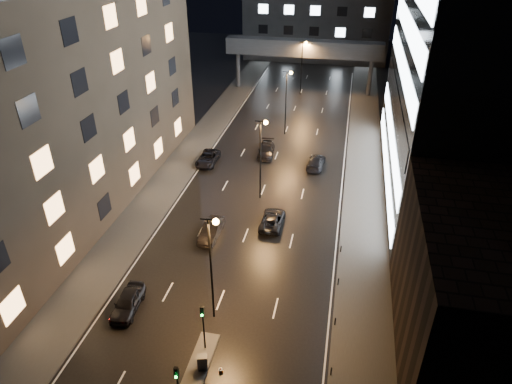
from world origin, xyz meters
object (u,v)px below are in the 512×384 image
car_away_d (266,150)px  car_toward_b (316,162)px  car_away_b (211,230)px  car_away_c (208,158)px  car_away_a (128,302)px  car_toward_a (272,220)px  utility_cabinet (202,362)px

car_away_d → car_toward_b: car_away_d is taller
car_away_b → car_away_c: car_away_b is taller
car_away_a → car_toward_b: (13.45, 30.32, -0.06)m
car_away_d → car_toward_a: (3.98, -17.39, -0.07)m
car_away_a → utility_cabinet: 9.46m
car_away_a → utility_cabinet: car_away_a is taller
car_away_d → car_toward_b: size_ratio=1.04×
car_away_b → car_away_d: size_ratio=0.90×
car_away_c → utility_cabinet: (9.70, -33.02, 0.05)m
car_away_c → car_away_d: bearing=29.2°
car_away_b → car_toward_a: car_away_b is taller
car_away_d → utility_cabinet: 37.39m
car_away_c → car_away_d: size_ratio=1.00×
car_away_c → car_away_d: (7.50, 4.31, 0.03)m
car_away_b → car_away_d: car_away_b is taller
car_away_b → car_away_d: bearing=85.5°
car_toward_b → utility_cabinet: 35.36m
car_toward_b → utility_cabinet: (-5.21, -34.97, 0.05)m
car_toward_a → car_away_c: bearing=-48.3°
car_toward_a → car_toward_b: (3.43, 15.04, 0.05)m
car_away_a → car_away_c: 28.40m
car_away_c → utility_cabinet: 34.42m
car_away_c → car_away_d: car_away_d is taller
car_away_b → car_toward_a: (6.01, 3.44, -0.09)m
car_toward_b → car_toward_a: bearing=81.0°
car_away_d → utility_cabinet: size_ratio=4.12×
car_away_a → car_away_d: bearing=75.5°
car_away_c → car_toward_a: 17.41m
car_away_a → car_away_c: car_away_a is taller
car_away_d → car_toward_a: bearing=-82.4°
car_away_b → car_toward_b: bearing=64.0°
car_away_c → car_toward_b: 15.04m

